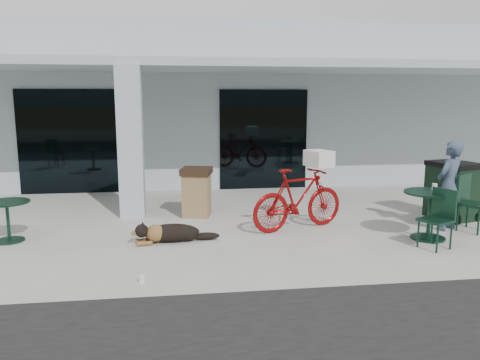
{
  "coord_description": "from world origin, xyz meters",
  "views": [
    {
      "loc": [
        -0.53,
        -7.61,
        2.45
      ],
      "look_at": [
        0.57,
        0.66,
        1.0
      ],
      "focal_mm": 35.0,
      "sensor_mm": 36.0,
      "label": 1
    }
  ],
  "objects": [
    {
      "name": "cup_near_dog",
      "position": [
        -1.05,
        -1.5,
        0.05
      ],
      "size": [
        0.1,
        0.1,
        0.1
      ],
      "primitive_type": "cylinder",
      "rotation": [
        0.0,
        0.0,
        0.36
      ],
      "color": "white",
      "rests_on": "ground"
    },
    {
      "name": "building",
      "position": [
        0.0,
        8.5,
        2.25
      ],
      "size": [
        22.0,
        7.0,
        4.5
      ],
      "primitive_type": "cube",
      "color": "#A5B1BB",
      "rests_on": "ground"
    },
    {
      "name": "trash_receptacle",
      "position": [
        -0.16,
        2.08,
        0.51
      ],
      "size": [
        0.73,
        0.73,
        1.03
      ],
      "primitive_type": null,
      "rotation": [
        0.0,
        0.0,
        -0.23
      ],
      "color": "olive",
      "rests_on": "ground"
    },
    {
      "name": "cafe_table_far",
      "position": [
        3.83,
        -0.12,
        0.43
      ],
      "size": [
        1.05,
        1.05,
        0.85
      ],
      "primitive_type": null,
      "rotation": [
        0.0,
        0.0,
        0.16
      ],
      "color": "#113221",
      "rests_on": "ground"
    },
    {
      "name": "laundry_basket",
      "position": [
        2.13,
        0.95,
        1.33
      ],
      "size": [
        0.53,
        0.61,
        0.3
      ],
      "primitive_type": "cube",
      "rotation": [
        0.0,
        0.0,
        1.92
      ],
      "color": "white",
      "rests_on": "bicycle"
    },
    {
      "name": "bicycle",
      "position": [
        1.7,
        0.79,
        0.59
      ],
      "size": [
        2.04,
        1.19,
        1.18
      ],
      "primitive_type": "imported",
      "rotation": [
        0.0,
        0.0,
        1.92
      ],
      "color": "maroon",
      "rests_on": "ground"
    },
    {
      "name": "ground",
      "position": [
        0.0,
        0.0,
        0.0
      ],
      "size": [
        80.0,
        80.0,
        0.0
      ],
      "primitive_type": "plane",
      "color": "#B9B5AE",
      "rests_on": "ground"
    },
    {
      "name": "overhang",
      "position": [
        0.0,
        3.6,
        3.21
      ],
      "size": [
        22.0,
        2.8,
        0.18
      ],
      "primitive_type": "cube",
      "color": "#A5B1BB",
      "rests_on": "column"
    },
    {
      "name": "cafe_table_near",
      "position": [
        -3.48,
        0.7,
        0.36
      ],
      "size": [
        0.96,
        0.96,
        0.71
      ],
      "primitive_type": null,
      "rotation": [
        0.0,
        0.0,
        -0.32
      ],
      "color": "#113221",
      "rests_on": "ground"
    },
    {
      "name": "cafe_chair_far_a",
      "position": [
        4.91,
        0.23,
        0.53
      ],
      "size": [
        0.68,
        0.7,
        1.06
      ],
      "primitive_type": null,
      "rotation": [
        0.0,
        0.0,
        0.55
      ],
      "color": "#113221",
      "rests_on": "ground"
    },
    {
      "name": "cup_on_table",
      "position": [
        3.97,
        -0.0,
        0.91
      ],
      "size": [
        0.1,
        0.1,
        0.12
      ],
      "primitive_type": "cylinder",
      "rotation": [
        0.0,
        0.0,
        0.16
      ],
      "color": "white",
      "rests_on": "cafe_table_far"
    },
    {
      "name": "storefront_glass_left",
      "position": [
        -3.2,
        4.98,
        1.35
      ],
      "size": [
        2.8,
        0.06,
        2.7
      ],
      "primitive_type": "cube",
      "color": "black",
      "rests_on": "ground"
    },
    {
      "name": "column",
      "position": [
        -1.5,
        2.3,
        1.56
      ],
      "size": [
        0.5,
        0.5,
        3.12
      ],
      "primitive_type": "cube",
      "color": "#A5B1BB",
      "rests_on": "ground"
    },
    {
      "name": "wheeled_bin",
      "position": [
        5.08,
        1.2,
        0.59
      ],
      "size": [
        0.94,
        1.08,
        1.18
      ],
      "primitive_type": null,
      "rotation": [
        0.0,
        0.0,
        0.26
      ],
      "color": "black",
      "rests_on": "ground"
    },
    {
      "name": "person",
      "position": [
        4.49,
        0.4,
        0.85
      ],
      "size": [
        0.74,
        0.66,
        1.69
      ],
      "primitive_type": "imported",
      "rotation": [
        0.0,
        0.0,
        3.68
      ],
      "color": "#38475E",
      "rests_on": "ground"
    },
    {
      "name": "dog",
      "position": [
        -0.67,
        0.29,
        0.18
      ],
      "size": [
        1.16,
        0.56,
        0.37
      ],
      "primitive_type": null,
      "rotation": [
        0.0,
        0.0,
        0.18
      ],
      "color": "black",
      "rests_on": "ground"
    },
    {
      "name": "cafe_chair_far_b",
      "position": [
        3.65,
        -0.64,
        0.49
      ],
      "size": [
        0.63,
        0.61,
        0.99
      ],
      "primitive_type": null,
      "rotation": [
        0.0,
        0.0,
        -1.14
      ],
      "color": "#113221",
      "rests_on": "ground"
    },
    {
      "name": "storefront_glass_right",
      "position": [
        1.8,
        4.98,
        1.35
      ],
      "size": [
        2.4,
        0.06,
        2.7
      ],
      "primitive_type": "cube",
      "color": "black",
      "rests_on": "ground"
    }
  ]
}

